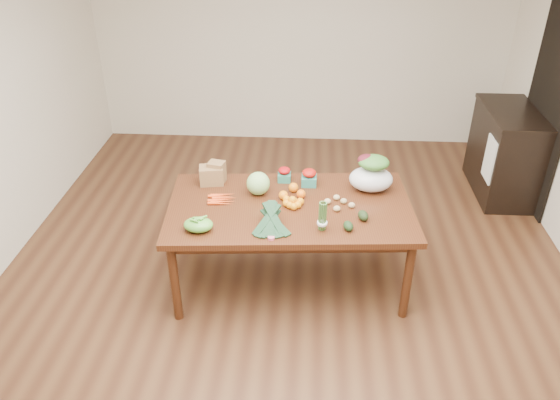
# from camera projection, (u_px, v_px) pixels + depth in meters

# --- Properties ---
(floor) EXTENTS (6.00, 6.00, 0.00)m
(floor) POSITION_uv_depth(u_px,v_px,m) (287.00, 284.00, 4.65)
(floor) COLOR #53331C
(floor) RESTS_ON ground
(room_walls) EXTENTS (5.02, 6.02, 2.70)m
(room_walls) POSITION_uv_depth(u_px,v_px,m) (288.00, 140.00, 3.95)
(room_walls) COLOR silver
(room_walls) RESTS_ON floor
(dining_table) EXTENTS (2.00, 1.21, 0.75)m
(dining_table) POSITION_uv_depth(u_px,v_px,m) (290.00, 244.00, 4.52)
(dining_table) COLOR #44230F
(dining_table) RESTS_ON floor
(doorway_dark) EXTENTS (0.02, 1.00, 2.10)m
(doorway_dark) POSITION_uv_depth(u_px,v_px,m) (548.00, 106.00, 5.35)
(doorway_dark) COLOR black
(doorway_dark) RESTS_ON floor
(cabinet) EXTENTS (0.52, 1.02, 0.94)m
(cabinet) POSITION_uv_depth(u_px,v_px,m) (504.00, 153.00, 5.77)
(cabinet) COLOR black
(cabinet) RESTS_ON floor
(dish_towel) EXTENTS (0.02, 0.28, 0.45)m
(dish_towel) POSITION_uv_depth(u_px,v_px,m) (489.00, 159.00, 5.46)
(dish_towel) COLOR white
(dish_towel) RESTS_ON cabinet
(paper_bag) EXTENTS (0.28, 0.24, 0.19)m
(paper_bag) POSITION_uv_depth(u_px,v_px,m) (211.00, 173.00, 4.58)
(paper_bag) COLOR brown
(paper_bag) RESTS_ON dining_table
(cabbage) EXTENTS (0.19, 0.19, 0.19)m
(cabbage) POSITION_uv_depth(u_px,v_px,m) (258.00, 183.00, 4.43)
(cabbage) COLOR #A5DB7E
(cabbage) RESTS_ON dining_table
(strawberry_basket_a) EXTENTS (0.12, 0.12, 0.10)m
(strawberry_basket_a) POSITION_uv_depth(u_px,v_px,m) (284.00, 175.00, 4.65)
(strawberry_basket_a) COLOR #B70C11
(strawberry_basket_a) RESTS_ON dining_table
(strawberry_basket_b) EXTENTS (0.13, 0.13, 0.11)m
(strawberry_basket_b) POSITION_uv_depth(u_px,v_px,m) (309.00, 179.00, 4.58)
(strawberry_basket_b) COLOR red
(strawberry_basket_b) RESTS_ON dining_table
(orange_a) EXTENTS (0.07, 0.07, 0.07)m
(orange_a) POSITION_uv_depth(u_px,v_px,m) (283.00, 195.00, 4.39)
(orange_a) COLOR orange
(orange_a) RESTS_ON dining_table
(orange_b) EXTENTS (0.08, 0.08, 0.08)m
(orange_b) POSITION_uv_depth(u_px,v_px,m) (293.00, 187.00, 4.49)
(orange_b) COLOR orange
(orange_b) RESTS_ON dining_table
(orange_c) EXTENTS (0.07, 0.07, 0.07)m
(orange_c) POSITION_uv_depth(u_px,v_px,m) (301.00, 194.00, 4.40)
(orange_c) COLOR orange
(orange_c) RESTS_ON dining_table
(mandarin_cluster) EXTENTS (0.19, 0.19, 0.09)m
(mandarin_cluster) POSITION_uv_depth(u_px,v_px,m) (292.00, 201.00, 4.28)
(mandarin_cluster) COLOR orange
(mandarin_cluster) RESTS_ON dining_table
(carrots) EXTENTS (0.23, 0.20, 0.03)m
(carrots) POSITION_uv_depth(u_px,v_px,m) (222.00, 199.00, 4.38)
(carrots) COLOR #FF5015
(carrots) RESTS_ON dining_table
(snap_pea_bag) EXTENTS (0.22, 0.16, 0.10)m
(snap_pea_bag) POSITION_uv_depth(u_px,v_px,m) (198.00, 225.00, 4.00)
(snap_pea_bag) COLOR #54B23C
(snap_pea_bag) RESTS_ON dining_table
(kale_bunch) EXTENTS (0.35, 0.42, 0.16)m
(kale_bunch) POSITION_uv_depth(u_px,v_px,m) (271.00, 222.00, 3.97)
(kale_bunch) COLOR black
(kale_bunch) RESTS_ON dining_table
(asparagus_bundle) EXTENTS (0.09, 0.12, 0.26)m
(asparagus_bundle) POSITION_uv_depth(u_px,v_px,m) (323.00, 216.00, 3.96)
(asparagus_bundle) COLOR #53883E
(asparagus_bundle) RESTS_ON dining_table
(potato_a) EXTENTS (0.06, 0.05, 0.05)m
(potato_a) POSITION_uv_depth(u_px,v_px,m) (328.00, 201.00, 4.33)
(potato_a) COLOR tan
(potato_a) RESTS_ON dining_table
(potato_b) EXTENTS (0.06, 0.05, 0.05)m
(potato_b) POSITION_uv_depth(u_px,v_px,m) (337.00, 209.00, 4.24)
(potato_b) COLOR tan
(potato_b) RESTS_ON dining_table
(potato_c) EXTENTS (0.05, 0.05, 0.05)m
(potato_c) POSITION_uv_depth(u_px,v_px,m) (344.00, 201.00, 4.34)
(potato_c) COLOR tan
(potato_c) RESTS_ON dining_table
(potato_d) EXTENTS (0.05, 0.05, 0.05)m
(potato_d) POSITION_uv_depth(u_px,v_px,m) (337.00, 197.00, 4.38)
(potato_d) COLOR tan
(potato_d) RESTS_ON dining_table
(potato_e) EXTENTS (0.05, 0.05, 0.05)m
(potato_e) POSITION_uv_depth(u_px,v_px,m) (352.00, 205.00, 4.28)
(potato_e) COLOR tan
(potato_e) RESTS_ON dining_table
(avocado_a) EXTENTS (0.10, 0.12, 0.07)m
(avocado_a) POSITION_uv_depth(u_px,v_px,m) (348.00, 226.00, 4.01)
(avocado_a) COLOR black
(avocado_a) RESTS_ON dining_table
(avocado_b) EXTENTS (0.10, 0.13, 0.07)m
(avocado_b) POSITION_uv_depth(u_px,v_px,m) (363.00, 215.00, 4.13)
(avocado_b) COLOR black
(avocado_b) RESTS_ON dining_table
(salad_bag) EXTENTS (0.38, 0.30, 0.28)m
(salad_bag) POSITION_uv_depth(u_px,v_px,m) (371.00, 175.00, 4.47)
(salad_bag) COLOR silver
(salad_bag) RESTS_ON dining_table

